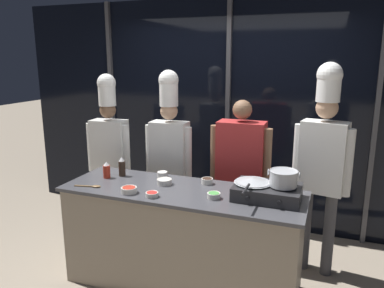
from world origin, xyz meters
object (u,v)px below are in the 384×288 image
(squeeze_bottle_soy, at_px, (122,167))
(prep_bowl_chili_flakes, at_px, (129,190))
(portable_stove, at_px, (267,192))
(person_guest, at_px, (241,165))
(prep_bowl_garlic, at_px, (164,181))
(chef_line, at_px, (323,153))
(prep_bowl_soy_glaze, at_px, (207,181))
(chef_head, at_px, (109,144))
(chef_sous, at_px, (169,147))
(frying_pan, at_px, (253,180))
(prep_bowl_rice, at_px, (162,174))
(prep_bowl_scallions, at_px, (214,195))
(squeeze_bottle_chili, at_px, (107,170))
(stock_pot, at_px, (284,178))
(prep_bowl_bell_pepper, at_px, (152,194))
(serving_spoon_slotted, at_px, (93,186))

(squeeze_bottle_soy, height_order, prep_bowl_chili_flakes, squeeze_bottle_soy)
(portable_stove, relative_size, person_guest, 0.32)
(prep_bowl_garlic, height_order, chef_line, chef_line)
(prep_bowl_soy_glaze, distance_m, chef_head, 1.38)
(prep_bowl_soy_glaze, bearing_deg, chef_sous, 141.70)
(frying_pan, height_order, chef_sous, chef_sous)
(prep_bowl_rice, bearing_deg, chef_sous, 104.67)
(prep_bowl_scallions, xyz_separation_m, chef_sous, (-0.73, 0.77, 0.17))
(prep_bowl_garlic, height_order, chef_sous, chef_sous)
(squeeze_bottle_chili, distance_m, chef_head, 0.72)
(person_guest, xyz_separation_m, chef_line, (0.76, -0.02, 0.20))
(portable_stove, relative_size, prep_bowl_rice, 5.29)
(person_guest, bearing_deg, stock_pot, 127.59)
(frying_pan, distance_m, squeeze_bottle_chili, 1.39)
(portable_stove, bearing_deg, squeeze_bottle_soy, 175.89)
(stock_pot, xyz_separation_m, chef_sous, (-1.26, 0.62, 0.00))
(portable_stove, xyz_separation_m, chef_sous, (-1.14, 0.62, 0.13))
(frying_pan, relative_size, chef_line, 0.26)
(prep_bowl_garlic, bearing_deg, person_guest, 47.74)
(prep_bowl_bell_pepper, bearing_deg, prep_bowl_garlic, 96.22)
(prep_bowl_garlic, distance_m, person_guest, 0.82)
(frying_pan, bearing_deg, prep_bowl_chili_flakes, -164.21)
(prep_bowl_bell_pepper, height_order, person_guest, person_guest)
(chef_sous, distance_m, person_guest, 0.78)
(squeeze_bottle_chili, bearing_deg, chef_head, 120.39)
(chef_sous, height_order, chef_line, chef_line)
(portable_stove, bearing_deg, chef_head, 161.88)
(squeeze_bottle_chili, relative_size, prep_bowl_chili_flakes, 1.14)
(prep_bowl_bell_pepper, relative_size, chef_line, 0.05)
(prep_bowl_soy_glaze, xyz_separation_m, chef_head, (-1.30, 0.44, 0.13))
(portable_stove, relative_size, prep_bowl_bell_pepper, 4.94)
(prep_bowl_chili_flakes, bearing_deg, stock_pot, 13.01)
(chef_sous, xyz_separation_m, person_guest, (0.77, 0.01, -0.13))
(frying_pan, height_order, stock_pot, stock_pot)
(squeeze_bottle_soy, height_order, prep_bowl_bell_pepper, squeeze_bottle_soy)
(prep_bowl_bell_pepper, distance_m, prep_bowl_chili_flakes, 0.22)
(squeeze_bottle_chili, distance_m, chef_sous, 0.73)
(frying_pan, relative_size, prep_bowl_chili_flakes, 3.84)
(chef_sous, bearing_deg, serving_spoon_slotted, 66.97)
(frying_pan, height_order, chef_head, chef_head)
(squeeze_bottle_chili, distance_m, prep_bowl_bell_pepper, 0.69)
(squeeze_bottle_soy, relative_size, person_guest, 0.12)
(chef_head, bearing_deg, stock_pot, 158.54)
(squeeze_bottle_soy, distance_m, chef_sous, 0.59)
(squeeze_bottle_chili, relative_size, prep_bowl_bell_pepper, 1.46)
(prep_bowl_bell_pepper, relative_size, prep_bowl_chili_flakes, 0.78)
(stock_pot, height_order, serving_spoon_slotted, stock_pot)
(prep_bowl_scallions, height_order, chef_sous, chef_sous)
(frying_pan, relative_size, prep_bowl_soy_glaze, 5.00)
(stock_pot, xyz_separation_m, prep_bowl_chili_flakes, (-1.23, -0.28, -0.16))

